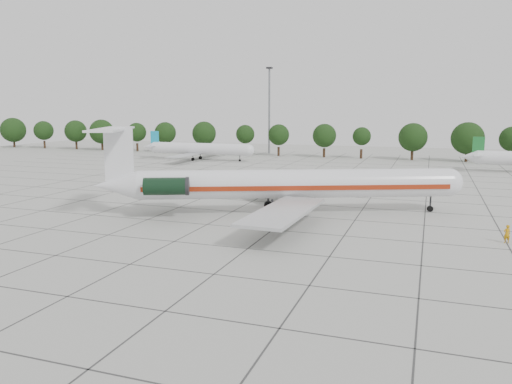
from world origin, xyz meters
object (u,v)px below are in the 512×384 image
ground_crew (507,234)px  floodlight_mast (269,105)px  main_airliner (276,184)px  bg_airliner_b (199,149)px

ground_crew → floodlight_mast: bearing=-80.5°
main_airliner → ground_crew: (26.20, -5.88, -2.98)m
main_airliner → bg_airliner_b: main_airliner is taller
bg_airliner_b → floodlight_mast: 29.87m
ground_crew → bg_airliner_b: bearing=-66.2°
main_airliner → floodlight_mast: (-27.75, 83.51, 10.35)m
ground_crew → floodlight_mast: floodlight_mast is taller
main_airliner → ground_crew: main_airliner is taller
main_airliner → bg_airliner_b: (-38.88, 58.23, -1.02)m
ground_crew → bg_airliner_b: 91.37m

